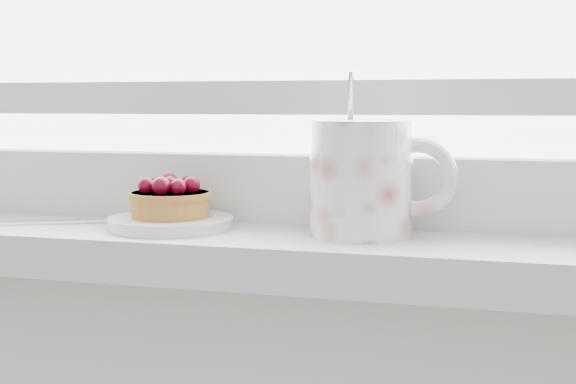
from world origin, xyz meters
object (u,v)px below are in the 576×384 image
(saucer, at_px, (171,223))
(raspberry_tart, at_px, (170,199))
(fork, at_px, (70,222))
(floral_mug, at_px, (365,176))

(saucer, height_order, raspberry_tart, raspberry_tart)
(saucer, relative_size, fork, 0.64)
(floral_mug, relative_size, fork, 0.81)
(raspberry_tart, distance_m, floral_mug, 0.20)
(saucer, bearing_deg, floral_mug, 4.14)
(raspberry_tart, xyz_separation_m, fork, (-0.12, 0.00, -0.03))
(fork, bearing_deg, floral_mug, 1.65)
(fork, bearing_deg, raspberry_tart, -2.46)
(raspberry_tart, bearing_deg, saucer, -31.21)
(saucer, bearing_deg, raspberry_tart, 148.79)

